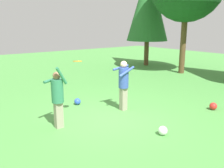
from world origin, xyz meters
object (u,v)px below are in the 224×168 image
(person_thrower, at_px, (58,95))
(ball_red, at_px, (213,106))
(person_catcher, at_px, (124,81))
(ball_blue, at_px, (77,101))
(tree_far_left, at_px, (148,3))
(ball_white, at_px, (163,131))
(frisbee, at_px, (77,61))

(person_thrower, relative_size, ball_red, 6.97)
(person_catcher, bearing_deg, ball_blue, -47.95)
(ball_blue, bearing_deg, person_catcher, 34.18)
(person_thrower, bearing_deg, ball_blue, 28.41)
(person_thrower, xyz_separation_m, tree_far_left, (-6.61, 10.04, 3.41))
(person_thrower, distance_m, ball_red, 5.38)
(ball_red, distance_m, tree_far_left, 10.74)
(person_catcher, xyz_separation_m, ball_blue, (-1.48, -1.00, -0.91))
(ball_white, bearing_deg, ball_blue, -170.91)
(person_thrower, xyz_separation_m, person_catcher, (-0.04, 2.45, 0.05))
(frisbee, height_order, ball_red, frisbee)
(ball_white, xyz_separation_m, tree_far_left, (-8.76, 8.01, 4.27))
(person_catcher, distance_m, ball_red, 3.29)
(person_thrower, relative_size, ball_blue, 7.49)
(ball_red, bearing_deg, frisbee, -116.88)
(person_thrower, bearing_deg, person_catcher, -17.06)
(person_catcher, height_order, tree_far_left, tree_far_left)
(ball_red, height_order, ball_white, ball_red)
(person_catcher, distance_m, ball_white, 2.40)
(frisbee, bearing_deg, ball_red, 63.12)
(ball_red, bearing_deg, ball_blue, -133.53)
(ball_red, height_order, ball_blue, ball_red)
(person_catcher, bearing_deg, tree_far_left, -131.29)
(frisbee, distance_m, ball_red, 4.98)
(person_catcher, distance_m, ball_blue, 2.00)
(frisbee, relative_size, ball_red, 1.45)
(frisbee, relative_size, ball_blue, 1.56)
(person_thrower, height_order, frisbee, frisbee)
(ball_white, distance_m, tree_far_left, 12.61)
(tree_far_left, bearing_deg, frisbee, -55.49)
(person_thrower, height_order, ball_blue, person_thrower)
(ball_blue, bearing_deg, frisbee, -26.59)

